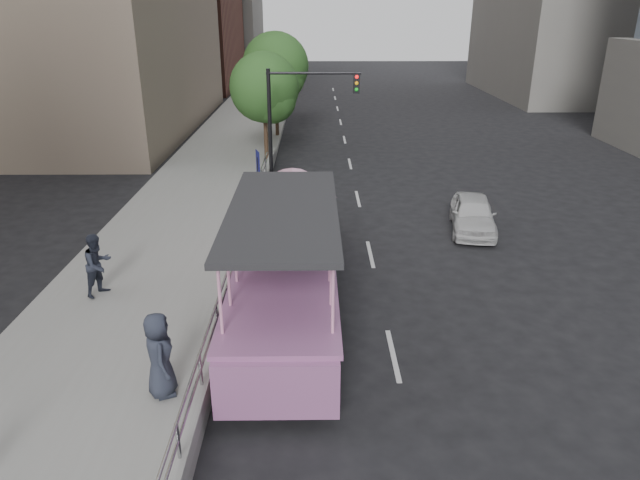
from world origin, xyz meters
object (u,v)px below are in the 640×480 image
pedestrian_far (159,355)px  duck_boat (287,265)px  street_tree_near (266,90)px  car (473,214)px  traffic_signal (296,108)px  street_tree_far (277,69)px  pedestrian_mid (98,265)px  parking_sign (258,177)px

pedestrian_far → duck_boat: bearing=-48.0°
street_tree_near → car: bearing=-49.7°
pedestrian_far → street_tree_near: bearing=-20.9°
traffic_signal → street_tree_far: size_ratio=0.81×
traffic_signal → street_tree_near: (-1.60, 3.43, 0.32)m
traffic_signal → street_tree_far: 9.57m
pedestrian_mid → car: bearing=-36.2°
street_tree_far → parking_sign: bearing=-89.6°
car → street_tree_near: size_ratio=0.66×
duck_boat → pedestrian_far: 4.86m
pedestrian_far → traffic_signal: bearing=-26.9°
car → street_tree_near: street_tree_near is taller
pedestrian_far → parking_sign: parking_sign is taller
street_tree_near → duck_boat: bearing=-83.7°
traffic_signal → street_tree_far: (-1.40, 9.43, 0.81)m
parking_sign → street_tree_near: (-0.30, 8.46, 2.11)m
traffic_signal → duck_boat: bearing=-89.5°
parking_sign → street_tree_far: street_tree_far is taller
pedestrian_mid → pedestrian_far: bearing=-119.4°
parking_sign → street_tree_near: bearing=92.1°
pedestrian_mid → street_tree_far: bearing=18.7°
duck_boat → car: (6.55, 5.73, -0.59)m
pedestrian_mid → pedestrian_far: size_ratio=0.96×
duck_boat → street_tree_far: street_tree_far is taller
pedestrian_mid → parking_sign: size_ratio=0.65×
duck_boat → parking_sign: bearing=101.3°
parking_sign → street_tree_far: size_ratio=0.42×
duck_boat → car: size_ratio=2.64×
street_tree_near → street_tree_far: street_tree_far is taller
car → pedestrian_far: size_ratio=2.07×
pedestrian_far → traffic_signal: traffic_signal is taller
duck_boat → traffic_signal: 12.26m
duck_boat → parking_sign: 7.16m
pedestrian_far → street_tree_far: size_ratio=0.28×
car → pedestrian_far: (-8.91, -9.98, 0.57)m
pedestrian_far → traffic_signal: (2.26, 16.29, 2.28)m
pedestrian_mid → pedestrian_far: pedestrian_far is taller
duck_boat → car: duck_boat is taller
duck_boat → street_tree_near: (-1.70, 15.47, 2.59)m
pedestrian_mid → parking_sign: 7.80m
parking_sign → street_tree_far: bearing=90.4°
pedestrian_far → street_tree_far: street_tree_far is taller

